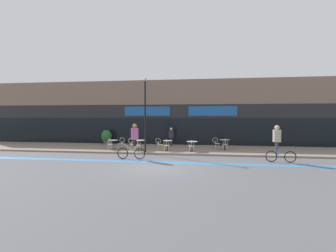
{
  "coord_description": "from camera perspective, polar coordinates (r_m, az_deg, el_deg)",
  "views": [
    {
      "loc": [
        2.68,
        -13.25,
        2.71
      ],
      "look_at": [
        -0.46,
        6.54,
        1.92
      ],
      "focal_mm": 28.0,
      "sensor_mm": 36.0,
      "label": 1
    }
  ],
  "objects": [
    {
      "name": "cafe_chair_4_near",
      "position": [
        20.02,
        12.34,
        -3.74
      ],
      "size": [
        0.44,
        0.59,
        0.9
      ],
      "rotation": [
        0.0,
        0.0,
        1.68
      ],
      "color": "beige",
      "rests_on": "sidewalk_slab"
    },
    {
      "name": "lamp_post",
      "position": [
        18.65,
        -4.99,
        3.65
      ],
      "size": [
        0.26,
        0.26,
        5.29
      ],
      "color": "black",
      "rests_on": "sidewalk_slab"
    },
    {
      "name": "cafe_chair_2_near",
      "position": [
        18.89,
        -0.36,
        -4.05
      ],
      "size": [
        0.44,
        0.6,
        0.9
      ],
      "rotation": [
        0.0,
        0.0,
        1.69
      ],
      "color": "beige",
      "rests_on": "sidewalk_slab"
    },
    {
      "name": "cafe_chair_0_side",
      "position": [
        20.51,
        -10.2,
        -3.59
      ],
      "size": [
        0.58,
        0.42,
        0.9
      ],
      "rotation": [
        0.0,
        0.0,
        3.19
      ],
      "color": "beige",
      "rests_on": "sidewalk_slab"
    },
    {
      "name": "cafe_chair_1_near",
      "position": [
        19.07,
        -6.55,
        -4.0
      ],
      "size": [
        0.45,
        0.6,
        0.9
      ],
      "rotation": [
        0.0,
        0.0,
        1.7
      ],
      "color": "beige",
      "rests_on": "sidewalk_slab"
    },
    {
      "name": "cafe_chair_2_side",
      "position": [
        19.61,
        -1.9,
        -3.82
      ],
      "size": [
        0.58,
        0.41,
        0.9
      ],
      "rotation": [
        0.0,
        0.0,
        -0.04
      ],
      "color": "beige",
      "rests_on": "sidewalk_slab"
    },
    {
      "name": "bistro_table_1",
      "position": [
        19.67,
        -6.09,
        -3.7
      ],
      "size": [
        0.75,
        0.75,
        0.77
      ],
      "color": "black",
      "rests_on": "sidewalk_slab"
    },
    {
      "name": "cyclist_0",
      "position": [
        16.53,
        22.77,
        -2.88
      ],
      "size": [
        1.7,
        0.53,
        2.16
      ],
      "rotation": [
        0.0,
        0.0,
        -0.06
      ],
      "color": "black",
      "rests_on": "ground"
    },
    {
      "name": "cafe_chair_0_near",
      "position": [
        20.14,
        -12.49,
        -3.71
      ],
      "size": [
        0.43,
        0.59,
        0.9
      ],
      "rotation": [
        0.0,
        0.0,
        1.49
      ],
      "color": "beige",
      "rests_on": "sidewalk_slab"
    },
    {
      "name": "bistro_table_0",
      "position": [
        20.72,
        -11.84,
        -3.55
      ],
      "size": [
        0.73,
        0.73,
        0.71
      ],
      "color": "black",
      "rests_on": "sidewalk_slab"
    },
    {
      "name": "cyclist_1",
      "position": [
        16.44,
        -7.43,
        -2.7
      ],
      "size": [
        1.78,
        0.51,
        2.21
      ],
      "rotation": [
        0.0,
        0.0,
        3.19
      ],
      "color": "black",
      "rests_on": "ground"
    },
    {
      "name": "ground_plane",
      "position": [
        13.78,
        -2.4,
        -9.09
      ],
      "size": [
        120.0,
        120.0,
        0.0
      ],
      "primitive_type": "plane",
      "color": "#5B5B60"
    },
    {
      "name": "bike_lane_stripe",
      "position": [
        15.34,
        -1.2,
        -7.91
      ],
      "size": [
        36.0,
        0.7,
        0.01
      ],
      "primitive_type": "cube",
      "color": "#3D7AB7",
      "rests_on": "ground"
    },
    {
      "name": "pedestrian_near_end",
      "position": [
        22.23,
        0.69,
        -2.0
      ],
      "size": [
        0.42,
        0.42,
        1.59
      ],
      "rotation": [
        0.0,
        0.0,
        3.11
      ],
      "color": "#382D47",
      "rests_on": "sidewalk_slab"
    },
    {
      "name": "planter_pot",
      "position": [
        24.39,
        -13.25,
        -2.29
      ],
      "size": [
        0.91,
        0.91,
        1.3
      ],
      "color": "#4C4C51",
      "rests_on": "sidewalk_slab"
    },
    {
      "name": "bistro_table_4",
      "position": [
        20.64,
        12.22,
        -3.49
      ],
      "size": [
        0.77,
        0.77,
        0.76
      ],
      "color": "black",
      "rests_on": "sidewalk_slab"
    },
    {
      "name": "sidewalk_slab",
      "position": [
        20.84,
        1.57,
        -5.05
      ],
      "size": [
        40.0,
        5.5,
        0.12
      ],
      "primitive_type": "cube",
      "color": "gray",
      "rests_on": "ground"
    },
    {
      "name": "cafe_chair_4_side",
      "position": [
        20.62,
        10.48,
        -3.56
      ],
      "size": [
        0.58,
        0.41,
        0.9
      ],
      "rotation": [
        0.0,
        0.0,
        -0.02
      ],
      "color": "beige",
      "rests_on": "sidewalk_slab"
    },
    {
      "name": "bistro_table_3",
      "position": [
        19.15,
        5.26,
        -3.95
      ],
      "size": [
        0.79,
        0.79,
        0.73
      ],
      "color": "black",
      "rests_on": "sidewalk_slab"
    },
    {
      "name": "storefront_facade",
      "position": [
        25.36,
        2.96,
        2.8
      ],
      "size": [
        40.0,
        4.06,
        5.94
      ],
      "color": "#7F6656",
      "rests_on": "ground"
    },
    {
      "name": "cafe_chair_3_near",
      "position": [
        18.53,
        5.15,
        -4.18
      ],
      "size": [
        0.42,
        0.58,
        0.9
      ],
      "rotation": [
        0.0,
        0.0,
        1.61
      ],
      "color": "beige",
      "rests_on": "sidewalk_slab"
    },
    {
      "name": "bistro_table_2",
      "position": [
        19.5,
        -0.09,
        -3.79
      ],
      "size": [
        0.69,
        0.69,
        0.75
      ],
      "color": "black",
      "rests_on": "sidewalk_slab"
    },
    {
      "name": "cafe_chair_1_side",
      "position": [
        19.85,
        -7.82,
        -3.76
      ],
      "size": [
        0.6,
        0.45,
        0.9
      ],
      "rotation": [
        0.0,
        0.0,
        -0.12
      ],
      "color": "beige",
      "rests_on": "sidewalk_slab"
    }
  ]
}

